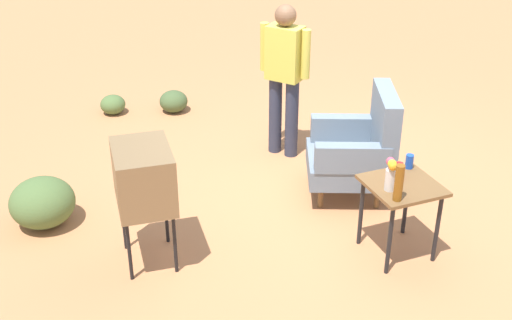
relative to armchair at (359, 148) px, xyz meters
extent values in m
plane|color=#C17A4C|center=(-0.17, -0.21, -0.50)|extent=(60.00, 60.00, 0.00)
cylinder|color=brown|center=(-0.39, -0.23, -0.39)|extent=(0.05, 0.05, 0.22)
cylinder|color=brown|center=(0.10, -0.44, -0.39)|extent=(0.05, 0.05, 0.22)
cylinder|color=brown|center=(-0.18, 0.26, -0.39)|extent=(0.05, 0.05, 0.22)
cylinder|color=brown|center=(0.31, 0.05, -0.39)|extent=(0.05, 0.05, 0.22)
cube|color=slate|center=(-0.04, -0.09, -0.18)|extent=(1.00, 1.00, 0.20)
cube|color=slate|center=(0.09, 0.20, 0.24)|extent=(0.76, 0.44, 0.64)
cube|color=slate|center=(-0.33, 0.03, 0.05)|extent=(0.40, 0.68, 0.26)
cube|color=slate|center=(0.25, -0.22, 0.05)|extent=(0.40, 0.68, 0.26)
cylinder|color=black|center=(0.76, -0.40, -0.18)|extent=(0.04, 0.04, 0.63)
cylinder|color=black|center=(1.21, -0.40, -0.18)|extent=(0.04, 0.04, 0.63)
cylinder|color=black|center=(0.76, 0.05, -0.18)|extent=(0.04, 0.04, 0.63)
cylinder|color=black|center=(1.21, 0.05, -0.18)|extent=(0.04, 0.04, 0.63)
cube|color=brown|center=(0.98, -0.18, 0.15)|extent=(0.56, 0.56, 0.03)
cylinder|color=black|center=(0.56, -1.97, -0.22)|extent=(0.03, 0.03, 0.55)
cylinder|color=black|center=(0.12, -1.93, -0.22)|extent=(0.03, 0.03, 0.55)
cylinder|color=black|center=(0.52, -2.33, -0.22)|extent=(0.03, 0.03, 0.55)
cylinder|color=black|center=(0.09, -2.29, -0.22)|extent=(0.03, 0.03, 0.55)
cube|color=olive|center=(0.32, -2.13, 0.29)|extent=(0.64, 0.50, 0.48)
cube|color=#383D3F|center=(0.35, -1.90, 0.29)|extent=(0.42, 0.05, 0.34)
cylinder|color=#2D3347|center=(-1.15, -0.37, -0.07)|extent=(0.14, 0.14, 0.86)
cylinder|color=#2D3347|center=(-0.99, -0.25, -0.07)|extent=(0.14, 0.14, 0.86)
cube|color=#D6C64C|center=(-1.07, -0.31, 0.64)|extent=(0.42, 0.39, 0.56)
cylinder|color=#D6C64C|center=(-1.26, -0.46, 0.67)|extent=(0.09, 0.09, 0.50)
cylinder|color=#D6C64C|center=(-0.88, -0.17, 0.67)|extent=(0.09, 0.09, 0.50)
sphere|color=brown|center=(-1.07, -0.31, 1.03)|extent=(0.22, 0.22, 0.22)
cylinder|color=brown|center=(1.18, -0.36, 0.31)|extent=(0.07, 0.07, 0.30)
cylinder|color=blue|center=(0.77, 0.02, 0.23)|extent=(0.07, 0.07, 0.12)
cylinder|color=red|center=(0.86, -0.14, 0.23)|extent=(0.07, 0.07, 0.12)
cylinder|color=silver|center=(1.02, -0.33, 0.25)|extent=(0.09, 0.09, 0.18)
sphere|color=yellow|center=(1.02, -0.33, 0.39)|extent=(0.07, 0.07, 0.07)
sphere|color=#E04C66|center=(0.98, -0.32, 0.39)|extent=(0.07, 0.07, 0.07)
sphere|color=orange|center=(1.06, -0.34, 0.39)|extent=(0.07, 0.07, 0.07)
ellipsoid|color=#516B38|center=(-0.56, -2.88, -0.27)|extent=(0.58, 0.58, 0.45)
ellipsoid|color=#475B33|center=(-2.62, -1.12, -0.36)|extent=(0.35, 0.35, 0.27)
ellipsoid|color=#516B38|center=(-2.84, -1.83, -0.38)|extent=(0.31, 0.31, 0.24)
camera|label=1|loc=(4.77, -2.96, 2.76)|focal=45.76mm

